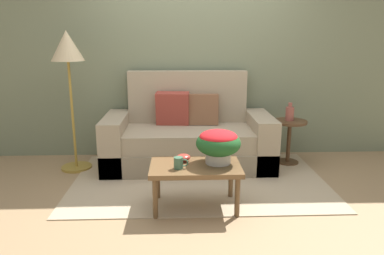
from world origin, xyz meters
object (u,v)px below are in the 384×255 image
side_table (289,134)px  coffee_mug (179,163)px  snack_bowl (183,157)px  potted_plant (218,143)px  table_vase (290,113)px  couch (188,138)px  coffee_table (195,170)px  floor_lamp (68,57)px

side_table → coffee_mug: 1.84m
coffee_mug → snack_bowl: bearing=77.7°
potted_plant → table_vase: table_vase is taller
table_vase → side_table: bearing=-64.4°
couch → coffee_table: bearing=-88.5°
side_table → floor_lamp: 2.74m
coffee_mug → snack_bowl: 0.20m
couch → potted_plant: size_ratio=4.88×
couch → table_vase: size_ratio=9.10×
coffee_mug → side_table: bearing=42.6°
couch → coffee_table: (0.03, -1.17, 0.03)m
snack_bowl → couch: bearing=85.9°
potted_plant → coffee_table: bearing=-166.1°
coffee_table → floor_lamp: 1.98m
potted_plant → snack_bowl: bearing=169.6°
table_vase → snack_bowl: bearing=-140.8°
coffee_table → table_vase: bearing=44.4°
side_table → table_vase: table_vase is taller
snack_bowl → coffee_mug: bearing=-102.3°
couch → coffee_mug: (-0.12, -1.25, 0.13)m
coffee_table → coffee_mug: size_ratio=6.36×
coffee_mug → snack_bowl: size_ratio=0.96×
potted_plant → snack_bowl: 0.35m
floor_lamp → potted_plant: size_ratio=3.94×
potted_plant → table_vase: size_ratio=1.86×
potted_plant → floor_lamp: bearing=147.1°
coffee_mug → couch: bearing=84.6°
snack_bowl → table_vase: (1.30, 1.06, 0.19)m
coffee_table → potted_plant: 0.32m
coffee_table → side_table: side_table is taller
potted_plant → couch: bearing=102.1°
couch → snack_bowl: (-0.08, -1.06, 0.12)m
potted_plant → snack_bowl: size_ratio=3.05×
coffee_table → couch: bearing=91.5°
coffee_table → snack_bowl: (-0.11, 0.11, 0.09)m
couch → coffee_mug: bearing=-95.4°
couch → floor_lamp: bearing=-175.9°
couch → potted_plant: bearing=-77.9°
coffee_table → potted_plant: size_ratio=2.00×
floor_lamp → side_table: bearing=1.9°
side_table → snack_bowl: side_table is taller
couch → floor_lamp: floor_lamp is taller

